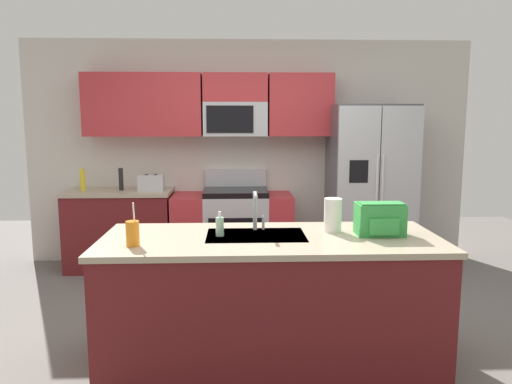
{
  "coord_description": "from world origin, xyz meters",
  "views": [
    {
      "loc": [
        -0.15,
        -3.7,
        1.7
      ],
      "look_at": [
        0.03,
        0.6,
        1.05
      ],
      "focal_mm": 34.32,
      "sensor_mm": 36.0,
      "label": 1
    }
  ],
  "objects_px": {
    "refrigerator": "(370,187)",
    "backpack": "(380,218)",
    "toaster": "(151,183)",
    "pepper_mill": "(121,179)",
    "soap_dispenser": "(220,226)",
    "bottle_yellow": "(83,180)",
    "sink_faucet": "(256,207)",
    "drink_cup_orange": "(133,233)",
    "range_oven": "(233,229)",
    "paper_towel_roll": "(333,215)"
  },
  "relations": [
    {
      "from": "sink_faucet",
      "to": "soap_dispenser",
      "type": "relative_size",
      "value": 1.66
    },
    {
      "from": "refrigerator",
      "to": "paper_towel_roll",
      "type": "bearing_deg",
      "value": -111.94
    },
    {
      "from": "bottle_yellow",
      "to": "paper_towel_roll",
      "type": "height_order",
      "value": "bottle_yellow"
    },
    {
      "from": "refrigerator",
      "to": "paper_towel_roll",
      "type": "height_order",
      "value": "refrigerator"
    },
    {
      "from": "bottle_yellow",
      "to": "sink_faucet",
      "type": "relative_size",
      "value": 0.86
    },
    {
      "from": "range_oven",
      "to": "soap_dispenser",
      "type": "distance_m",
      "value": 2.29
    },
    {
      "from": "pepper_mill",
      "to": "range_oven",
      "type": "bearing_deg",
      "value": 0.11
    },
    {
      "from": "refrigerator",
      "to": "backpack",
      "type": "relative_size",
      "value": 5.78
    },
    {
      "from": "backpack",
      "to": "pepper_mill",
      "type": "bearing_deg",
      "value": 135.65
    },
    {
      "from": "bottle_yellow",
      "to": "backpack",
      "type": "relative_size",
      "value": 0.76
    },
    {
      "from": "toaster",
      "to": "pepper_mill",
      "type": "bearing_deg",
      "value": 171.77
    },
    {
      "from": "toaster",
      "to": "drink_cup_orange",
      "type": "bearing_deg",
      "value": -83.02
    },
    {
      "from": "refrigerator",
      "to": "backpack",
      "type": "height_order",
      "value": "refrigerator"
    },
    {
      "from": "toaster",
      "to": "paper_towel_roll",
      "type": "distance_m",
      "value": 2.64
    },
    {
      "from": "pepper_mill",
      "to": "soap_dispenser",
      "type": "xyz_separation_m",
      "value": [
        1.18,
        -2.22,
        -0.06
      ]
    },
    {
      "from": "range_oven",
      "to": "toaster",
      "type": "bearing_deg",
      "value": -176.68
    },
    {
      "from": "drink_cup_orange",
      "to": "soap_dispenser",
      "type": "xyz_separation_m",
      "value": [
        0.54,
        0.25,
        -0.01
      ]
    },
    {
      "from": "paper_towel_roll",
      "to": "backpack",
      "type": "relative_size",
      "value": 0.75
    },
    {
      "from": "range_oven",
      "to": "refrigerator",
      "type": "height_order",
      "value": "refrigerator"
    },
    {
      "from": "soap_dispenser",
      "to": "bottle_yellow",
      "type": "bearing_deg",
      "value": 125.95
    },
    {
      "from": "refrigerator",
      "to": "backpack",
      "type": "xyz_separation_m",
      "value": [
        -0.52,
        -2.17,
        0.09
      ]
    },
    {
      "from": "refrigerator",
      "to": "backpack",
      "type": "distance_m",
      "value": 2.23
    },
    {
      "from": "pepper_mill",
      "to": "backpack",
      "type": "height_order",
      "value": "pepper_mill"
    },
    {
      "from": "drink_cup_orange",
      "to": "sink_faucet",
      "type": "bearing_deg",
      "value": 26.89
    },
    {
      "from": "refrigerator",
      "to": "toaster",
      "type": "height_order",
      "value": "refrigerator"
    },
    {
      "from": "pepper_mill",
      "to": "soap_dispenser",
      "type": "height_order",
      "value": "pepper_mill"
    },
    {
      "from": "bottle_yellow",
      "to": "sink_faucet",
      "type": "bearing_deg",
      "value": -47.87
    },
    {
      "from": "refrigerator",
      "to": "range_oven",
      "type": "bearing_deg",
      "value": 177.35
    },
    {
      "from": "refrigerator",
      "to": "pepper_mill",
      "type": "relative_size",
      "value": 7.43
    },
    {
      "from": "refrigerator",
      "to": "pepper_mill",
      "type": "bearing_deg",
      "value": 178.58
    },
    {
      "from": "refrigerator",
      "to": "sink_faucet",
      "type": "height_order",
      "value": "refrigerator"
    },
    {
      "from": "refrigerator",
      "to": "bottle_yellow",
      "type": "distance_m",
      "value": 3.23
    },
    {
      "from": "pepper_mill",
      "to": "bottle_yellow",
      "type": "xyz_separation_m",
      "value": [
        -0.42,
        -0.01,
        -0.0
      ]
    },
    {
      "from": "pepper_mill",
      "to": "soap_dispenser",
      "type": "distance_m",
      "value": 2.52
    },
    {
      "from": "backpack",
      "to": "refrigerator",
      "type": "bearing_deg",
      "value": 76.47
    },
    {
      "from": "pepper_mill",
      "to": "sink_faucet",
      "type": "xyz_separation_m",
      "value": [
        1.44,
        -2.06,
        0.04
      ]
    },
    {
      "from": "bottle_yellow",
      "to": "backpack",
      "type": "height_order",
      "value": "bottle_yellow"
    },
    {
      "from": "toaster",
      "to": "pepper_mill",
      "type": "distance_m",
      "value": 0.35
    },
    {
      "from": "refrigerator",
      "to": "drink_cup_orange",
      "type": "height_order",
      "value": "refrigerator"
    },
    {
      "from": "range_oven",
      "to": "bottle_yellow",
      "type": "distance_m",
      "value": 1.77
    },
    {
      "from": "range_oven",
      "to": "toaster",
      "type": "relative_size",
      "value": 4.86
    },
    {
      "from": "pepper_mill",
      "to": "sink_faucet",
      "type": "height_order",
      "value": "sink_faucet"
    },
    {
      "from": "range_oven",
      "to": "bottle_yellow",
      "type": "xyz_separation_m",
      "value": [
        -1.67,
        -0.01,
        0.58
      ]
    },
    {
      "from": "bottle_yellow",
      "to": "pepper_mill",
      "type": "bearing_deg",
      "value": 0.95
    },
    {
      "from": "bottle_yellow",
      "to": "sink_faucet",
      "type": "height_order",
      "value": "sink_faucet"
    },
    {
      "from": "sink_faucet",
      "to": "drink_cup_orange",
      "type": "bearing_deg",
      "value": -153.11
    },
    {
      "from": "pepper_mill",
      "to": "bottle_yellow",
      "type": "bearing_deg",
      "value": -179.05
    },
    {
      "from": "bottle_yellow",
      "to": "paper_towel_roll",
      "type": "xyz_separation_m",
      "value": [
        2.4,
        -2.12,
        -0.0
      ]
    },
    {
      "from": "range_oven",
      "to": "sink_faucet",
      "type": "height_order",
      "value": "sink_faucet"
    },
    {
      "from": "toaster",
      "to": "sink_faucet",
      "type": "xyz_separation_m",
      "value": [
        1.09,
        -2.01,
        0.08
      ]
    }
  ]
}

